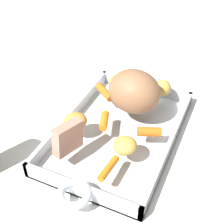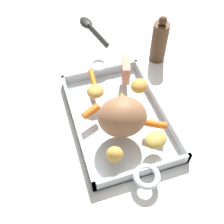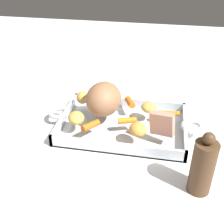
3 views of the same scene
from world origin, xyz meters
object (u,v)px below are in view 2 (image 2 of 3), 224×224
at_px(roast_slice_thin, 126,70).
at_px(potato_near_roast, 95,91).
at_px(potato_halved, 156,140).
at_px(potato_golden_small, 139,86).
at_px(roasting_dish, 118,116).
at_px(potato_golden_large, 115,155).
at_px(baby_carrot_northwest, 91,111).
at_px(serving_spoon, 91,27).
at_px(pork_roast, 122,117).
at_px(baby_carrot_southwest, 155,124).
at_px(baby_carrot_northeast, 93,78).
at_px(baby_carrot_center_left, 126,101).
at_px(pepper_mill, 159,42).

distance_m(roast_slice_thin, potato_near_roast, 0.11).
bearing_deg(potato_halved, potato_golden_small, 171.27).
height_order(roasting_dish, potato_golden_large, potato_golden_large).
distance_m(baby_carrot_northwest, serving_spoon, 0.46).
relative_size(pork_roast, baby_carrot_southwest, 2.12).
height_order(roasting_dish, serving_spoon, roasting_dish).
height_order(potato_golden_small, potato_golden_large, potato_golden_large).
bearing_deg(serving_spoon, potato_golden_large, 158.15).
bearing_deg(roast_slice_thin, potato_halved, -2.04).
height_order(baby_carrot_northeast, baby_carrot_southwest, baby_carrot_southwest).
xyz_separation_m(baby_carrot_southwest, potato_near_roast, (-0.15, -0.12, 0.01)).
xyz_separation_m(roasting_dish, roast_slice_thin, (-0.11, 0.06, 0.06)).
relative_size(baby_carrot_center_left, potato_golden_large, 1.23).
distance_m(potato_golden_small, pepper_mill, 0.20).
xyz_separation_m(roasting_dish, pork_roast, (0.06, -0.01, 0.08)).
bearing_deg(potato_golden_large, baby_carrot_center_left, 151.23).
xyz_separation_m(roasting_dish, baby_carrot_southwest, (0.08, 0.07, 0.04)).
distance_m(roast_slice_thin, baby_carrot_northeast, 0.10).
relative_size(roasting_dish, potato_halved, 8.00).
relative_size(baby_carrot_northeast, baby_carrot_northwest, 1.29).
distance_m(baby_carrot_northeast, baby_carrot_southwest, 0.24).
xyz_separation_m(baby_carrot_northwest, potato_halved, (0.14, 0.13, 0.01)).
xyz_separation_m(roast_slice_thin, potato_near_roast, (0.04, -0.11, -0.02)).
bearing_deg(serving_spoon, roast_slice_thin, 170.83).
relative_size(roasting_dish, serving_spoon, 2.21).
relative_size(roast_slice_thin, potato_near_roast, 1.29).
bearing_deg(baby_carrot_center_left, potato_halved, 9.40).
distance_m(roast_slice_thin, baby_carrot_northwest, 0.17).
bearing_deg(pepper_mill, pork_roast, -39.59).
distance_m(potato_near_roast, potato_halved, 0.22).
height_order(pork_roast, potato_halved, pork_roast).
relative_size(roasting_dish, baby_carrot_northeast, 7.22).
bearing_deg(baby_carrot_northwest, potato_near_roast, 154.39).
xyz_separation_m(roast_slice_thin, serving_spoon, (-0.34, -0.02, -0.06)).
bearing_deg(baby_carrot_northwest, pepper_mill, 124.76).
distance_m(potato_golden_large, serving_spoon, 0.60).
height_order(potato_near_roast, pepper_mill, pepper_mill).
distance_m(baby_carrot_southwest, potato_golden_small, 0.13).
relative_size(roast_slice_thin, baby_carrot_center_left, 1.23).
distance_m(roasting_dish, baby_carrot_northeast, 0.14).
relative_size(potato_halved, pepper_mill, 0.36).
bearing_deg(baby_carrot_northwest, baby_carrot_southwest, 58.24).
relative_size(roasting_dish, potato_near_roast, 9.47).
xyz_separation_m(baby_carrot_northwest, baby_carrot_center_left, (-0.01, 0.10, -0.00)).
bearing_deg(pepper_mill, baby_carrot_northwest, -55.24).
height_order(roasting_dish, potato_golden_small, potato_golden_small).
height_order(baby_carrot_northeast, potato_halved, potato_halved).
height_order(baby_carrot_northeast, serving_spoon, baby_carrot_northeast).
relative_size(potato_near_roast, pepper_mill, 0.30).
bearing_deg(potato_golden_small, baby_carrot_southwest, -2.96).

